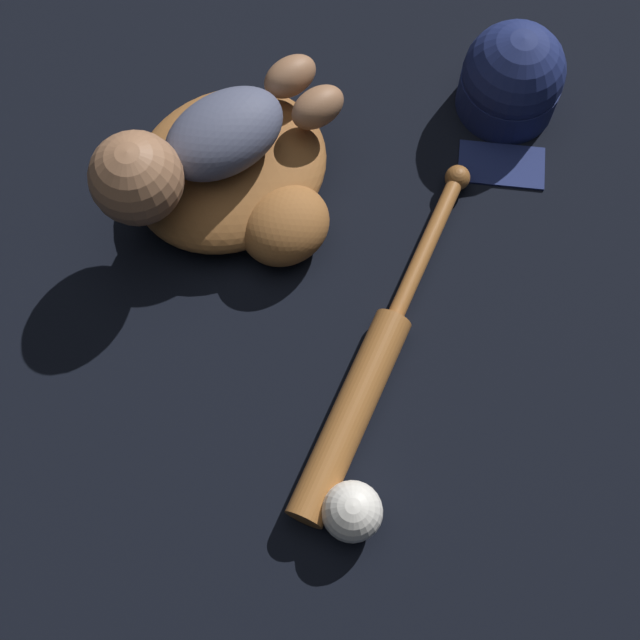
# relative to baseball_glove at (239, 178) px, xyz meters

# --- Properties ---
(ground_plane) EXTENTS (6.00, 6.00, 0.00)m
(ground_plane) POSITION_rel_baseball_glove_xyz_m (-0.05, -0.06, -0.04)
(ground_plane) COLOR black
(baseball_glove) EXTENTS (0.31, 0.32, 0.09)m
(baseball_glove) POSITION_rel_baseball_glove_xyz_m (0.00, 0.00, 0.00)
(baseball_glove) COLOR #935B2D
(baseball_glove) RESTS_ON ground
(baby_figure) EXTENTS (0.36, 0.17, 0.12)m
(baby_figure) POSITION_rel_baseball_glove_xyz_m (0.04, -0.03, 0.09)
(baby_figure) COLOR #4C516B
(baby_figure) RESTS_ON baseball_glove
(baseball_bat) EXTENTS (0.52, 0.21, 0.05)m
(baseball_bat) POSITION_rel_baseball_glove_xyz_m (0.09, 0.32, -0.02)
(baseball_bat) COLOR #9E602D
(baseball_bat) RESTS_ON ground
(baseball) EXTENTS (0.07, 0.07, 0.07)m
(baseball) POSITION_rel_baseball_glove_xyz_m (0.23, 0.42, -0.01)
(baseball) COLOR white
(baseball) RESTS_ON ground
(baseball_cap) EXTENTS (0.22, 0.21, 0.15)m
(baseball_cap) POSITION_rel_baseball_glove_xyz_m (-0.37, 0.18, 0.02)
(baseball_cap) COLOR navy
(baseball_cap) RESTS_ON ground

